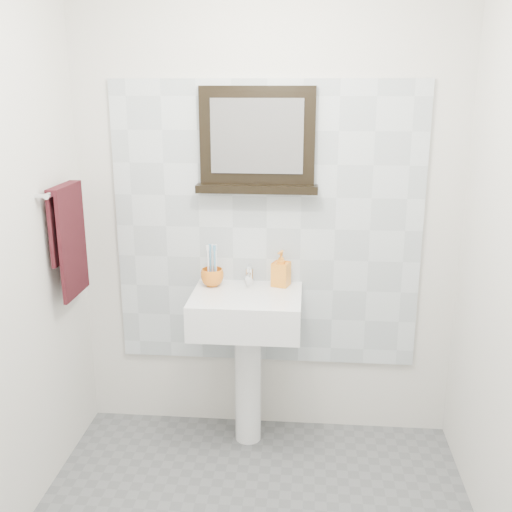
{
  "coord_description": "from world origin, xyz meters",
  "views": [
    {
      "loc": [
        0.21,
        -1.95,
        1.87
      ],
      "look_at": [
        -0.01,
        0.55,
        1.15
      ],
      "focal_mm": 42.0,
      "sensor_mm": 36.0,
      "label": 1
    }
  ],
  "objects": [
    {
      "name": "soap_dispenser",
      "position": [
        0.08,
        1.01,
        0.95
      ],
      "size": [
        0.11,
        0.11,
        0.19
      ],
      "primitive_type": "imported",
      "rotation": [
        0.0,
        0.0,
        -0.31
      ],
      "color": "orange",
      "rests_on": "pedestal_sink"
    },
    {
      "name": "towel_bar",
      "position": [
        -0.95,
        0.77,
        1.39
      ],
      "size": [
        0.07,
        0.4,
        0.03
      ],
      "color": "silver",
      "rests_on": "left_wall"
    },
    {
      "name": "framed_mirror",
      "position": [
        -0.05,
        1.06,
        1.59
      ],
      "size": [
        0.61,
        0.11,
        0.52
      ],
      "color": "black",
      "rests_on": "back_wall"
    },
    {
      "name": "splashback",
      "position": [
        0.0,
        1.09,
        1.15
      ],
      "size": [
        1.6,
        0.02,
        1.5
      ],
      "primitive_type": "cube",
      "color": "silver",
      "rests_on": "back_wall"
    },
    {
      "name": "toothbrushes",
      "position": [
        -0.27,
        0.98,
        0.98
      ],
      "size": [
        0.05,
        0.04,
        0.21
      ],
      "color": "white",
      "rests_on": "toothbrush_cup"
    },
    {
      "name": "back_wall",
      "position": [
        0.0,
        1.1,
        1.25
      ],
      "size": [
        2.0,
        0.01,
        2.5
      ],
      "primitive_type": "cube",
      "color": "silver",
      "rests_on": "ground"
    },
    {
      "name": "pedestal_sink",
      "position": [
        -0.08,
        0.87,
        0.68
      ],
      "size": [
        0.55,
        0.44,
        0.96
      ],
      "color": "white",
      "rests_on": "ground"
    },
    {
      "name": "hand_towel",
      "position": [
        -0.94,
        0.77,
        1.18
      ],
      "size": [
        0.06,
        0.3,
        0.55
      ],
      "color": "black",
      "rests_on": "towel_bar"
    },
    {
      "name": "toothbrush_cup",
      "position": [
        -0.27,
        0.97,
        0.91
      ],
      "size": [
        0.13,
        0.13,
        0.09
      ],
      "primitive_type": "imported",
      "rotation": [
        0.0,
        0.0,
        0.12
      ],
      "color": "orange",
      "rests_on": "pedestal_sink"
    },
    {
      "name": "front_wall",
      "position": [
        0.0,
        -1.1,
        1.25
      ],
      "size": [
        2.0,
        0.01,
        2.5
      ],
      "primitive_type": "cube",
      "color": "silver",
      "rests_on": "ground"
    }
  ]
}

